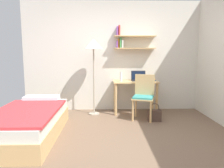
{
  "coord_description": "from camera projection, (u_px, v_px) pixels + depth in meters",
  "views": [
    {
      "loc": [
        -0.23,
        -3.2,
        1.38
      ],
      "look_at": [
        -0.12,
        0.51,
        0.85
      ],
      "focal_mm": 34.43,
      "sensor_mm": 36.0,
      "label": 1
    }
  ],
  "objects": [
    {
      "name": "ground_plane",
      "position": [
        121.0,
        142.0,
        3.37
      ],
      "size": [
        5.28,
        5.28,
        0.0
      ],
      "primitive_type": "plane",
      "color": "brown"
    },
    {
      "name": "wall_back",
      "position": [
        116.0,
        56.0,
        5.18
      ],
      "size": [
        4.4,
        0.27,
        2.6
      ],
      "color": "silver",
      "rests_on": "ground_plane"
    },
    {
      "name": "bed",
      "position": [
        29.0,
        123.0,
        3.57
      ],
      "size": [
        0.98,
        1.94,
        0.54
      ],
      "color": "tan",
      "rests_on": "ground_plane"
    },
    {
      "name": "desk",
      "position": [
        135.0,
        87.0,
        4.98
      ],
      "size": [
        1.02,
        0.55,
        0.75
      ],
      "color": "tan",
      "rests_on": "ground_plane"
    },
    {
      "name": "desk_chair",
      "position": [
        144.0,
        95.0,
        4.5
      ],
      "size": [
        0.54,
        0.52,
        0.94
      ],
      "color": "tan",
      "rests_on": "ground_plane"
    },
    {
      "name": "standing_lamp",
      "position": [
        93.0,
        48.0,
        4.7
      ],
      "size": [
        0.42,
        0.42,
        1.69
      ],
      "color": "#B2A893",
      "rests_on": "ground_plane"
    },
    {
      "name": "laptop",
      "position": [
        139.0,
        78.0,
        5.0
      ],
      "size": [
        0.34,
        0.24,
        0.23
      ],
      "color": "black",
      "rests_on": "desk"
    },
    {
      "name": "water_bottle",
      "position": [
        121.0,
        77.0,
        4.85
      ],
      "size": [
        0.06,
        0.06,
        0.22
      ],
      "primitive_type": "cylinder",
      "color": "silver",
      "rests_on": "desk"
    },
    {
      "name": "book_stack",
      "position": [
        150.0,
        79.0,
        5.01
      ],
      "size": [
        0.22,
        0.26,
        0.07
      ],
      "color": "#3384C6",
      "rests_on": "desk"
    },
    {
      "name": "handbag",
      "position": [
        154.0,
        115.0,
        4.4
      ],
      "size": [
        0.27,
        0.13,
        0.38
      ],
      "color": "#4C382D",
      "rests_on": "ground_plane"
    }
  ]
}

